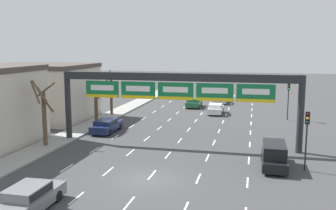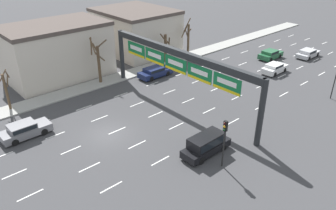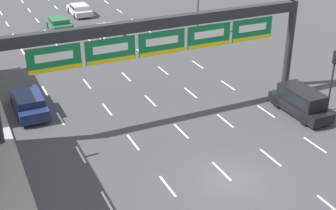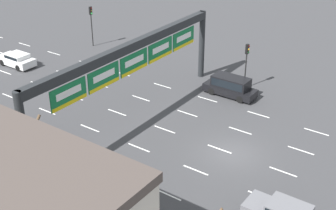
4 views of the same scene
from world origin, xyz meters
TOP-DOWN VIEW (x-y plane):
  - ground_plane at (0.00, 0.00)m, footprint 220.00×220.00m
  - sidewalk_left at (-11.30, 0.00)m, footprint 2.80×110.00m
  - lane_dashes at (0.00, 13.50)m, footprint 13.32×67.00m
  - sign_gantry at (0.00, 9.20)m, footprint 21.96×0.70m
  - building_near at (-17.23, 3.35)m, footprint 8.42×13.24m
  - building_far at (-19.23, 17.92)m, footprint 12.51×10.27m
  - car_grey at (-4.98, -6.15)m, footprint 1.92×4.62m
  - car_white at (1.87, 26.30)m, footprint 1.88×4.23m
  - car_navy at (-8.27, 12.86)m, footprint 1.98×4.87m
  - suv_black at (8.44, 4.73)m, footprint 1.80×4.83m
  - car_green at (-1.88, 31.16)m, footprint 1.98×4.31m
  - car_silver at (1.73, 36.23)m, footprint 1.99×4.56m
  - traffic_light_near_gantry at (10.60, 4.37)m, footprint 0.30×0.35m
  - tree_bare_closest at (-11.62, 22.45)m, footprint 1.44×1.80m
  - tree_bare_second at (-11.50, 17.67)m, footprint 1.29×1.77m
  - tree_bare_third at (-11.64, -5.29)m, footprint 1.47×1.48m
  - tree_bare_furthest at (-11.44, 6.11)m, footprint 1.81×2.24m

SIDE VIEW (x-z plane):
  - ground_plane at x=0.00m, z-range 0.00..0.00m
  - lane_dashes at x=0.00m, z-range 0.00..0.01m
  - sidewalk_left at x=-11.30m, z-range 0.00..0.15m
  - car_silver at x=1.73m, z-range 0.06..1.33m
  - car_navy at x=-8.27m, z-range 0.06..1.42m
  - car_white at x=1.87m, z-range 0.05..1.43m
  - car_green at x=-1.88m, z-range 0.05..1.43m
  - car_grey at x=-4.98m, z-range 0.05..1.54m
  - suv_black at x=8.44m, z-range 0.10..1.94m
  - tree_bare_second at x=-11.50m, z-range 0.27..4.73m
  - tree_bare_third at x=-11.64m, z-range 0.23..4.90m
  - tree_bare_closest at x=-11.62m, z-range 0.14..5.95m
  - traffic_light_near_gantry at x=10.60m, z-range 0.95..5.31m
  - tree_bare_furthest at x=-11.44m, z-range 0.25..6.18m
  - building_far at x=-19.23m, z-range 0.01..6.87m
  - building_near at x=-17.23m, z-range 0.01..7.24m
  - sign_gantry at x=0.00m, z-range 1.97..8.59m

